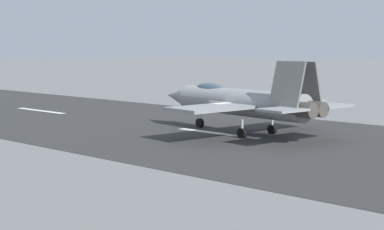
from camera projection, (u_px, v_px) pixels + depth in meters
name	position (u px, v px, depth m)	size (l,w,h in m)	color
ground_plane	(218.00, 134.00, 49.42)	(400.00, 400.00, 0.00)	slate
runway_strip	(218.00, 133.00, 49.41)	(240.00, 26.00, 0.02)	#2F302F
fighter_jet	(240.00, 101.00, 49.14)	(17.28, 14.15, 5.70)	gray
crew_person	(211.00, 102.00, 66.86)	(0.39, 0.68, 1.58)	#1E2338
marker_cone_mid	(243.00, 111.00, 63.48)	(0.44, 0.44, 0.55)	orange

